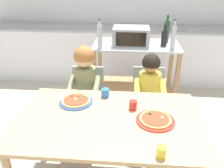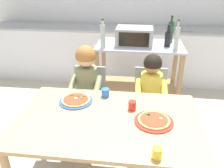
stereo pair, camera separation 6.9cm
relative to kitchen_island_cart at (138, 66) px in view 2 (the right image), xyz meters
name	(u,v)px [view 2 (the right image)]	position (x,y,z in m)	size (l,w,h in m)	color
ground_plane	(119,117)	(-0.22, -0.32, -0.61)	(10.88, 10.88, 0.00)	#B7AD99
kitchen_counter	(127,54)	(-0.22, 0.96, -0.16)	(4.71, 0.60, 1.10)	silver
kitchen_island_cart	(138,66)	(0.00, 0.00, 0.00)	(1.09, 0.60, 0.91)	#B7BABF
toaster_oven	(134,36)	(-0.07, -0.03, 0.41)	(0.45, 0.34, 0.22)	#999BA0
bottle_dark_olive_oil	(177,38)	(0.42, -0.18, 0.44)	(0.06, 0.06, 0.35)	#ADB7B2
bottle_slim_sauce	(168,38)	(0.34, -0.05, 0.40)	(0.07, 0.07, 0.27)	black
bottle_clear_vinegar	(171,31)	(0.39, 0.17, 0.44)	(0.07, 0.07, 0.33)	#1E4723
bottle_squat_spirits	(103,36)	(-0.44, -0.22, 0.45)	(0.06, 0.06, 0.34)	#ADB7B2
dining_table	(107,127)	(-0.22, -1.41, 0.02)	(1.44, 0.91, 0.72)	tan
dining_chair_left	(89,98)	(-0.52, -0.69, -0.13)	(0.36, 0.36, 0.81)	gray
dining_chair_right	(149,100)	(0.14, -0.66, -0.13)	(0.36, 0.36, 0.81)	gray
child_in_olive_shirt	(86,84)	(-0.52, -0.81, 0.10)	(0.32, 0.42, 1.08)	#424C6B
child_in_yellow_shirt	(151,92)	(0.14, -0.78, 0.04)	(0.32, 0.42, 1.00)	#424C6B
pizza_plate_blue_rimmed	(76,100)	(-0.52, -1.19, 0.12)	(0.29, 0.29, 0.03)	#3356B7
pizza_plate_red_rimmed	(154,121)	(0.14, -1.42, 0.12)	(0.30, 0.30, 0.03)	red
drinking_cup_red	(132,105)	(-0.03, -1.26, 0.15)	(0.07, 0.07, 0.08)	red
drinking_cup_yellow	(157,153)	(0.14, -1.80, 0.15)	(0.06, 0.06, 0.08)	yellow
drinking_cup_blue	(105,93)	(-0.28, -1.07, 0.15)	(0.07, 0.07, 0.08)	blue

